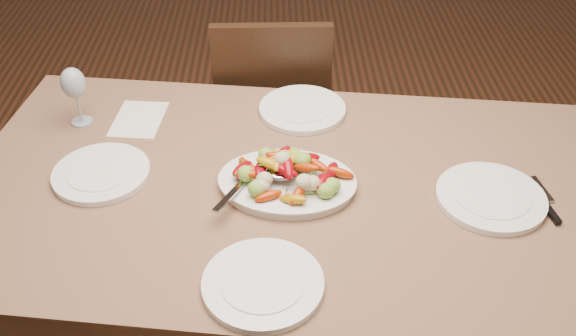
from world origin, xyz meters
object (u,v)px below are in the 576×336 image
(chair_far, at_px, (273,113))
(plate_left, at_px, (101,174))
(plate_near, at_px, (263,284))
(wine_glass, at_px, (76,95))
(plate_right, at_px, (491,198))
(serving_platter, at_px, (287,184))
(plate_far, at_px, (302,109))
(dining_table, at_px, (288,278))

(chair_far, distance_m, plate_left, 0.94)
(plate_near, bearing_deg, chair_far, 89.09)
(plate_near, distance_m, wine_glass, 0.91)
(plate_right, relative_size, plate_near, 1.03)
(chair_far, distance_m, plate_near, 1.21)
(plate_right, bearing_deg, plate_near, -154.10)
(plate_right, bearing_deg, chair_far, 123.97)
(serving_platter, relative_size, plate_far, 1.32)
(serving_platter, height_order, plate_far, serving_platter)
(plate_far, relative_size, plate_near, 0.98)
(chair_far, relative_size, wine_glass, 4.64)
(plate_left, relative_size, plate_far, 0.98)
(plate_left, distance_m, wine_glass, 0.31)
(plate_near, bearing_deg, wine_glass, 129.89)
(dining_table, distance_m, serving_platter, 0.39)
(serving_platter, xyz_separation_m, plate_left, (-0.53, 0.06, -0.00))
(dining_table, relative_size, serving_platter, 4.97)
(plate_right, distance_m, plate_far, 0.67)
(plate_far, relative_size, wine_glass, 1.37)
(dining_table, height_order, serving_platter, serving_platter)
(plate_left, xyz_separation_m, plate_right, (1.08, -0.12, 0.00))
(dining_table, height_order, chair_far, chair_far)
(plate_far, xyz_separation_m, wine_glass, (-0.70, -0.05, 0.09))
(dining_table, xyz_separation_m, serving_platter, (-0.00, -0.01, 0.39))
(plate_left, height_order, plate_right, same)
(chair_far, relative_size, plate_far, 3.39)
(chair_far, bearing_deg, plate_far, 102.62)
(chair_far, bearing_deg, dining_table, 92.86)
(dining_table, relative_size, wine_glass, 8.98)
(chair_far, bearing_deg, plate_near, 88.68)
(plate_near, bearing_deg, serving_platter, 80.17)
(chair_far, height_order, plate_right, chair_far)
(serving_platter, bearing_deg, chair_far, 93.06)
(plate_right, relative_size, plate_far, 1.05)
(serving_platter, relative_size, wine_glass, 1.81)
(plate_far, bearing_deg, plate_right, -42.31)
(plate_left, height_order, plate_far, same)
(chair_far, xyz_separation_m, plate_far, (0.10, -0.43, 0.29))
(chair_far, height_order, wine_glass, wine_glass)
(plate_far, distance_m, wine_glass, 0.71)
(serving_platter, bearing_deg, wine_glass, 152.42)
(dining_table, distance_m, wine_glass, 0.87)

